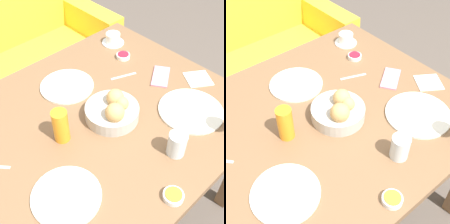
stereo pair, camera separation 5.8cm
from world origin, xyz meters
The scene contains 15 objects.
ground_plane centered at (0.00, 0.00, 0.00)m, with size 10.00×10.00×0.00m, color #564C44.
dining_table centered at (0.00, 0.00, 0.67)m, with size 1.24×1.00×0.77m.
couch centered at (0.08, 1.08, 0.32)m, with size 1.57×0.70×0.89m.
bread_basket centered at (0.06, -0.05, 0.81)m, with size 0.22×0.22×0.12m.
plate_near_left centered at (-0.30, -0.20, 0.77)m, with size 0.23×0.23×0.01m.
plate_near_right centered at (0.32, -0.24, 0.77)m, with size 0.27×0.27×0.01m.
plate_far_center centered at (0.05, 0.24, 0.77)m, with size 0.24×0.24×0.01m.
juice_glass centered at (-0.15, 0.01, 0.84)m, with size 0.06×0.06×0.14m.
water_tumbler centered at (0.10, -0.33, 0.81)m, with size 0.07×0.07×0.09m.
coffee_cup centered at (0.45, 0.36, 0.79)m, with size 0.12×0.12×0.06m.
jam_bowl_berry centered at (0.39, 0.23, 0.78)m, with size 0.07×0.07×0.02m.
jam_bowl_honey centered at (-0.05, -0.44, 0.78)m, with size 0.07×0.07×0.02m.
spoon_coffee centered at (0.29, 0.12, 0.77)m, with size 0.12×0.06×0.00m.
napkin centered at (0.52, -0.14, 0.77)m, with size 0.16×0.16×0.00m.
cell_phone centered at (0.41, -0.01, 0.77)m, with size 0.17×0.14×0.01m.
Camera 2 is at (-0.51, -0.72, 1.67)m, focal length 50.00 mm.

